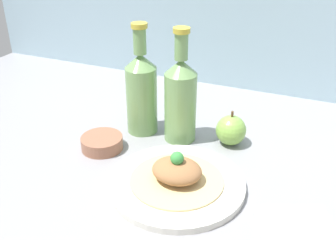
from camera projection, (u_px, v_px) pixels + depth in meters
The scene contains 8 objects.
ground_plane at pixel (159, 175), 90.15cm from camera, with size 180.00×110.00×4.00cm, color gray.
plate at pixel (177, 183), 82.79cm from camera, with size 28.82×28.82×1.80cm.
plated_food at pixel (177, 173), 81.57cm from camera, with size 19.79×19.79×7.02cm.
cider_bottle_left at pixel (141, 91), 99.47cm from camera, with size 7.94×7.94×28.64cm.
cider_bottle_right at pixel (180, 98), 95.81cm from camera, with size 7.94×7.94×28.64cm.
apple at pixel (231, 130), 97.04cm from camera, with size 7.54×7.54×8.98cm.
napkin at pixel (296, 225), 72.40cm from camera, with size 17.51×16.10×0.80cm.
dipping_bowl at pixel (102, 143), 95.93cm from camera, with size 10.17×10.17×3.20cm.
Camera 1 is at (30.54, -67.11, 51.44)cm, focal length 42.00 mm.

